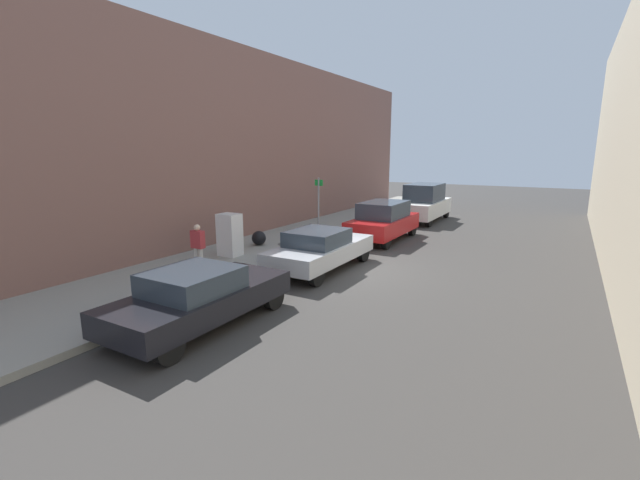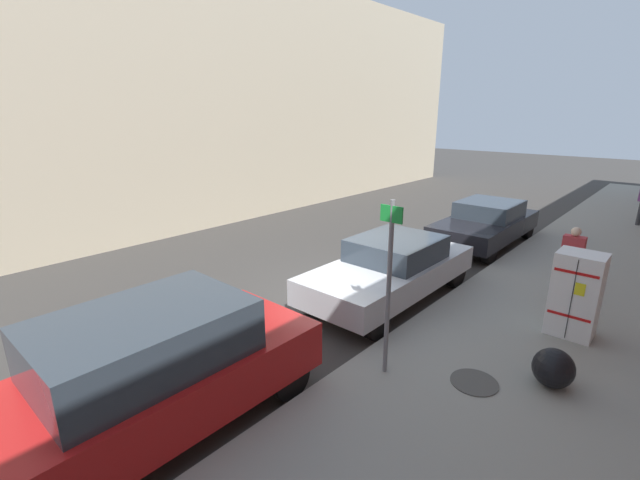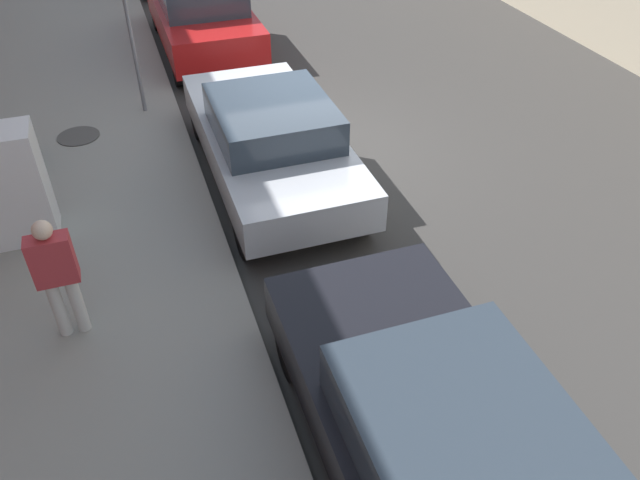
{
  "view_description": "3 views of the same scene",
  "coord_description": "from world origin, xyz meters",
  "px_view_note": "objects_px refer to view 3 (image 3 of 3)",
  "views": [
    {
      "loc": [
        6.13,
        -12.78,
        3.97
      ],
      "look_at": [
        -1.92,
        1.14,
        0.6
      ],
      "focal_mm": 24.0,
      "sensor_mm": 36.0,
      "label": 1
    },
    {
      "loc": [
        -5.67,
        7.17,
        4.08
      ],
      "look_at": [
        -0.09,
        0.88,
        1.56
      ],
      "focal_mm": 24.0,
      "sensor_mm": 36.0,
      "label": 2
    },
    {
      "loc": [
        -2.88,
        -8.74,
        5.31
      ],
      "look_at": [
        -1.11,
        -3.56,
        1.02
      ],
      "focal_mm": 35.0,
      "sensor_mm": 36.0,
      "label": 3
    }
  ],
  "objects_px": {
    "parked_sedan_dark": "(442,440)",
    "parked_sedan_silver": "(271,138)",
    "pedestrian_walking_far": "(57,273)",
    "parked_suv_red": "(201,10)",
    "trash_bag": "(17,149)",
    "discarded_refrigerator": "(14,185)",
    "street_sign_post": "(129,27)"
  },
  "relations": [
    {
      "from": "parked_sedan_dark",
      "to": "parked_sedan_silver",
      "type": "distance_m",
      "value": 5.52
    },
    {
      "from": "discarded_refrigerator",
      "to": "parked_sedan_dark",
      "type": "relative_size",
      "value": 0.34
    },
    {
      "from": "street_sign_post",
      "to": "discarded_refrigerator",
      "type": "bearing_deg",
      "value": -119.93
    },
    {
      "from": "parked_suv_red",
      "to": "parked_sedan_silver",
      "type": "bearing_deg",
      "value": -90.0
    },
    {
      "from": "street_sign_post",
      "to": "pedestrian_walking_far",
      "type": "height_order",
      "value": "street_sign_post"
    },
    {
      "from": "parked_sedan_dark",
      "to": "parked_suv_red",
      "type": "height_order",
      "value": "parked_suv_red"
    },
    {
      "from": "pedestrian_walking_far",
      "to": "discarded_refrigerator",
      "type": "bearing_deg",
      "value": -82.78
    },
    {
      "from": "discarded_refrigerator",
      "to": "parked_sedan_dark",
      "type": "distance_m",
      "value": 6.11
    },
    {
      "from": "discarded_refrigerator",
      "to": "pedestrian_walking_far",
      "type": "relative_size",
      "value": 1.02
    },
    {
      "from": "discarded_refrigerator",
      "to": "street_sign_post",
      "type": "bearing_deg",
      "value": 60.07
    },
    {
      "from": "parked_sedan_dark",
      "to": "parked_suv_red",
      "type": "xyz_separation_m",
      "value": [
        0.0,
        11.22,
        0.18
      ]
    },
    {
      "from": "parked_suv_red",
      "to": "discarded_refrigerator",
      "type": "bearing_deg",
      "value": -119.5
    },
    {
      "from": "parked_sedan_dark",
      "to": "trash_bag",
      "type": "bearing_deg",
      "value": 118.16
    },
    {
      "from": "trash_bag",
      "to": "parked_sedan_silver",
      "type": "distance_m",
      "value": 3.97
    },
    {
      "from": "discarded_refrigerator",
      "to": "street_sign_post",
      "type": "distance_m",
      "value": 3.83
    },
    {
      "from": "street_sign_post",
      "to": "parked_sedan_silver",
      "type": "distance_m",
      "value": 3.34
    },
    {
      "from": "parked_sedan_dark",
      "to": "street_sign_post",
      "type": "bearing_deg",
      "value": 101.28
    },
    {
      "from": "trash_bag",
      "to": "parked_sedan_dark",
      "type": "distance_m",
      "value": 7.86
    },
    {
      "from": "trash_bag",
      "to": "discarded_refrigerator",
      "type": "bearing_deg",
      "value": -84.58
    },
    {
      "from": "discarded_refrigerator",
      "to": "parked_sedan_silver",
      "type": "relative_size",
      "value": 0.34
    },
    {
      "from": "trash_bag",
      "to": "pedestrian_walking_far",
      "type": "xyz_separation_m",
      "value": [
        0.7,
        -4.0,
        0.56
      ]
    },
    {
      "from": "discarded_refrigerator",
      "to": "parked_suv_red",
      "type": "distance_m",
      "value": 7.15
    },
    {
      "from": "street_sign_post",
      "to": "parked_suv_red",
      "type": "distance_m",
      "value": 3.49
    },
    {
      "from": "pedestrian_walking_far",
      "to": "parked_sedan_dark",
      "type": "distance_m",
      "value": 4.21
    },
    {
      "from": "street_sign_post",
      "to": "parked_sedan_dark",
      "type": "xyz_separation_m",
      "value": [
        1.65,
        -8.25,
        -0.98
      ]
    },
    {
      "from": "parked_sedan_dark",
      "to": "parked_sedan_silver",
      "type": "xyz_separation_m",
      "value": [
        0.0,
        5.52,
        0.01
      ]
    },
    {
      "from": "discarded_refrigerator",
      "to": "parked_suv_red",
      "type": "bearing_deg",
      "value": 60.5
    },
    {
      "from": "pedestrian_walking_far",
      "to": "street_sign_post",
      "type": "bearing_deg",
      "value": -111.13
    },
    {
      "from": "parked_suv_red",
      "to": "trash_bag",
      "type": "bearing_deg",
      "value": -130.78
    },
    {
      "from": "pedestrian_walking_far",
      "to": "parked_suv_red",
      "type": "distance_m",
      "value": 8.82
    },
    {
      "from": "trash_bag",
      "to": "pedestrian_walking_far",
      "type": "distance_m",
      "value": 4.1
    },
    {
      "from": "trash_bag",
      "to": "parked_suv_red",
      "type": "relative_size",
      "value": 0.13
    }
  ]
}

